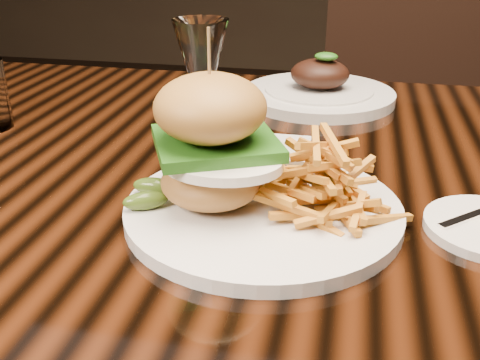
% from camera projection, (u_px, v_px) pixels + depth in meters
% --- Properties ---
extents(dining_table, '(1.60, 0.90, 0.75)m').
position_uv_depth(dining_table, '(310.00, 221.00, 0.75)').
color(dining_table, black).
rests_on(dining_table, ground).
extents(burger_plate, '(0.29, 0.29, 0.20)m').
position_uv_depth(burger_plate, '(260.00, 171.00, 0.58)').
color(burger_plate, silver).
rests_on(burger_plate, dining_table).
extents(ramekin, '(0.11, 0.11, 0.04)m').
position_uv_depth(ramekin, '(274.00, 161.00, 0.69)').
color(ramekin, silver).
rests_on(ramekin, dining_table).
extents(wine_glass, '(0.07, 0.07, 0.18)m').
position_uv_depth(wine_glass, '(202.00, 61.00, 0.68)').
color(wine_glass, white).
rests_on(wine_glass, dining_table).
extents(far_dish, '(0.26, 0.26, 0.09)m').
position_uv_depth(far_dish, '(319.00, 91.00, 0.98)').
color(far_dish, silver).
rests_on(far_dish, dining_table).
extents(chair_far, '(0.47, 0.47, 0.95)m').
position_uv_depth(chair_far, '(403.00, 117.00, 1.56)').
color(chair_far, black).
rests_on(chair_far, ground).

